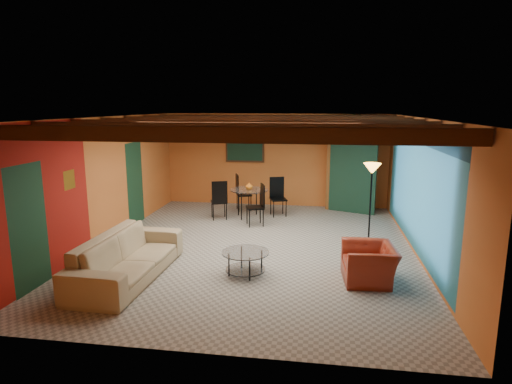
% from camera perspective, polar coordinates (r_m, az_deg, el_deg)
% --- Properties ---
extents(room, '(6.52, 8.01, 2.71)m').
position_cam_1_polar(room, '(8.79, -0.09, 7.64)').
color(room, gray).
rests_on(room, ground).
extents(sofa, '(1.11, 2.66, 0.77)m').
position_cam_1_polar(sofa, '(7.81, -16.58, -8.17)').
color(sofa, '#9A8663').
rests_on(sofa, ground).
extents(armchair, '(0.91, 1.02, 0.62)m').
position_cam_1_polar(armchair, '(7.63, 14.72, -9.11)').
color(armchair, maroon).
rests_on(armchair, ground).
extents(coffee_table, '(1.08, 1.08, 0.43)m').
position_cam_1_polar(coffee_table, '(7.69, -1.41, -9.35)').
color(coffee_table, silver).
rests_on(coffee_table, ground).
extents(dining_table, '(2.58, 2.58, 1.05)m').
position_cam_1_polar(dining_table, '(11.42, -0.92, -0.80)').
color(dining_table, white).
rests_on(dining_table, ground).
extents(armoire, '(1.41, 1.05, 2.22)m').
position_cam_1_polar(armoire, '(12.43, 12.54, 2.69)').
color(armoire, brown).
rests_on(armoire, ground).
extents(floor_lamp, '(0.40, 0.40, 1.79)m').
position_cam_1_polar(floor_lamp, '(9.27, 14.87, -1.72)').
color(floor_lamp, black).
rests_on(floor_lamp, ground).
extents(ceiling_fan, '(1.50, 1.50, 0.44)m').
position_cam_1_polar(ceiling_fan, '(8.68, -0.20, 7.59)').
color(ceiling_fan, '#472614').
rests_on(ceiling_fan, ceiling).
extents(painting, '(1.05, 0.03, 0.65)m').
position_cam_1_polar(painting, '(12.78, -1.49, 5.63)').
color(painting, black).
rests_on(painting, wall_back).
extents(potted_plant, '(0.45, 0.40, 0.48)m').
position_cam_1_polar(potted_plant, '(12.30, 12.82, 8.93)').
color(potted_plant, '#26661E').
rests_on(potted_plant, armoire).
extents(vase, '(0.21, 0.21, 0.20)m').
position_cam_1_polar(vase, '(11.30, -0.93, 2.27)').
color(vase, orange).
rests_on(vase, dining_table).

